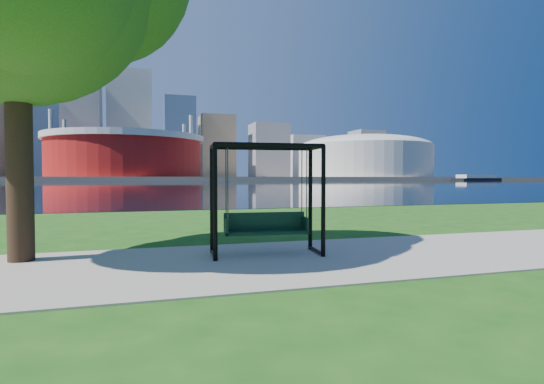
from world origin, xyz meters
name	(u,v)px	position (x,y,z in m)	size (l,w,h in m)	color
ground	(260,257)	(0.00, 0.00, 0.00)	(900.00, 900.00, 0.00)	#1E5114
path	(268,261)	(0.00, -0.50, 0.01)	(120.00, 4.00, 0.03)	#9E937F
river	(150,184)	(0.00, 102.00, 0.01)	(900.00, 180.00, 0.02)	black
far_bank	(144,178)	(0.00, 306.00, 1.00)	(900.00, 228.00, 2.00)	#937F60
stadium	(126,154)	(-10.00, 235.00, 14.23)	(83.00, 83.00, 32.00)	maroon
arena	(364,155)	(135.00, 235.00, 15.87)	(84.00, 84.00, 26.56)	beige
skyline	(138,131)	(-4.27, 319.39, 35.89)	(392.00, 66.00, 96.50)	gray
swing	(266,202)	(0.13, 0.05, 1.04)	(2.17, 1.10, 2.15)	black
barge	(477,178)	(175.22, 182.73, 1.43)	(32.65, 14.16, 3.16)	black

